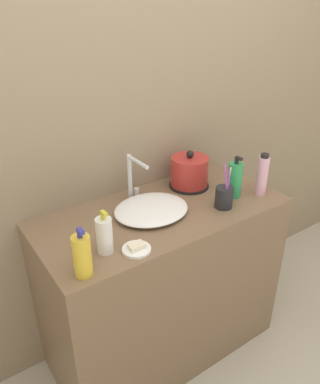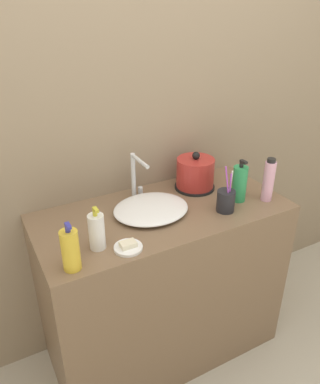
# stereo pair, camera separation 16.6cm
# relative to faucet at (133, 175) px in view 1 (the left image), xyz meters

# --- Properties ---
(ground_plane) EXTENTS (12.00, 12.00, 0.00)m
(ground_plane) POSITION_rel_faucet_xyz_m (0.05, -0.44, -1.00)
(ground_plane) COLOR #BCB29E
(wall_back) EXTENTS (6.00, 0.04, 2.60)m
(wall_back) POSITION_rel_faucet_xyz_m (0.05, 0.12, 0.30)
(wall_back) COLOR gray
(wall_back) RESTS_ON ground_plane
(vanity_counter) EXTENTS (1.17, 0.54, 0.87)m
(vanity_counter) POSITION_rel_faucet_xyz_m (0.05, -0.17, -0.56)
(vanity_counter) COLOR brown
(vanity_counter) RESTS_ON ground_plane
(sink_basin) EXTENTS (0.35, 0.30, 0.04)m
(sink_basin) POSITION_rel_faucet_xyz_m (-0.00, -0.16, -0.11)
(sink_basin) COLOR white
(sink_basin) RESTS_ON vanity_counter
(faucet) EXTENTS (0.06, 0.17, 0.22)m
(faucet) POSITION_rel_faucet_xyz_m (0.00, 0.00, 0.00)
(faucet) COLOR silver
(faucet) RESTS_ON vanity_counter
(electric_kettle) EXTENTS (0.20, 0.20, 0.20)m
(electric_kettle) POSITION_rel_faucet_xyz_m (0.31, -0.05, -0.05)
(electric_kettle) COLOR black
(electric_kettle) RESTS_ON vanity_counter
(toothbrush_cup) EXTENTS (0.08, 0.08, 0.23)m
(toothbrush_cup) POSITION_rel_faucet_xyz_m (0.30, -0.31, -0.08)
(toothbrush_cup) COLOR #232328
(toothbrush_cup) RESTS_ON vanity_counter
(lotion_bottle) EXTENTS (0.07, 0.07, 0.21)m
(lotion_bottle) POSITION_rel_faucet_xyz_m (0.42, -0.25, -0.04)
(lotion_bottle) COLOR #2D9956
(lotion_bottle) RESTS_ON vanity_counter
(shampoo_bottle) EXTENTS (0.06, 0.06, 0.19)m
(shampoo_bottle) POSITION_rel_faucet_xyz_m (-0.43, -0.38, -0.05)
(shampoo_bottle) COLOR gold
(shampoo_bottle) RESTS_ON vanity_counter
(mouthwash_bottle) EXTENTS (0.05, 0.05, 0.21)m
(mouthwash_bottle) POSITION_rel_faucet_xyz_m (0.54, -0.32, -0.03)
(mouthwash_bottle) COLOR #EAA8C6
(mouthwash_bottle) RESTS_ON vanity_counter
(hand_cream_bottle) EXTENTS (0.06, 0.06, 0.18)m
(hand_cream_bottle) POSITION_rel_faucet_xyz_m (-0.31, -0.30, -0.05)
(hand_cream_bottle) COLOR white
(hand_cream_bottle) RESTS_ON vanity_counter
(soap_dish) EXTENTS (0.11, 0.11, 0.03)m
(soap_dish) POSITION_rel_faucet_xyz_m (-0.21, -0.36, -0.12)
(soap_dish) COLOR white
(soap_dish) RESTS_ON vanity_counter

